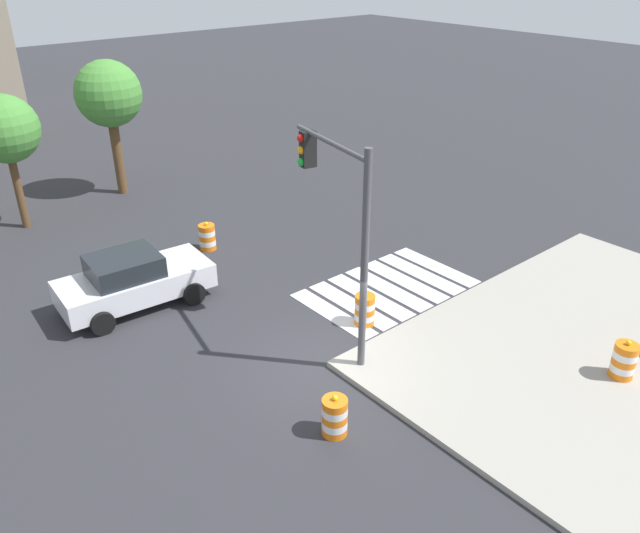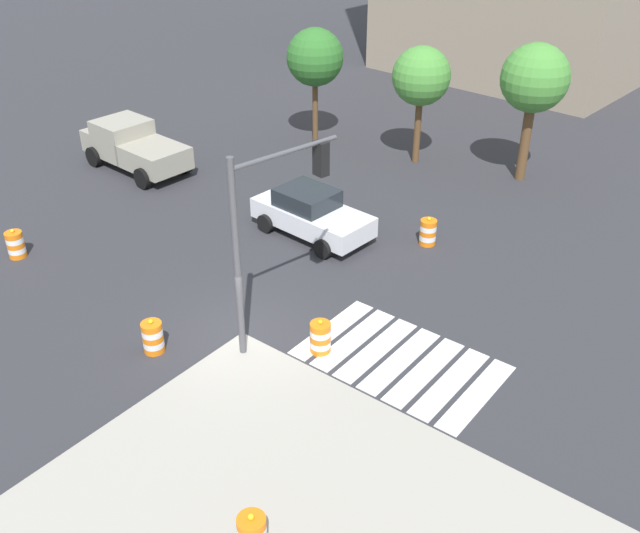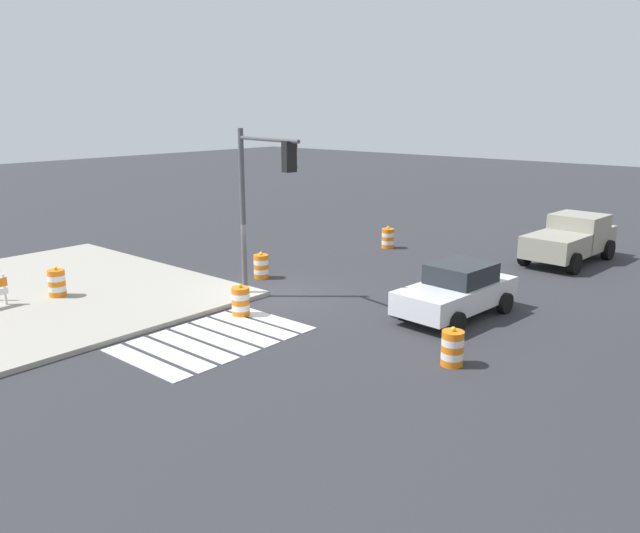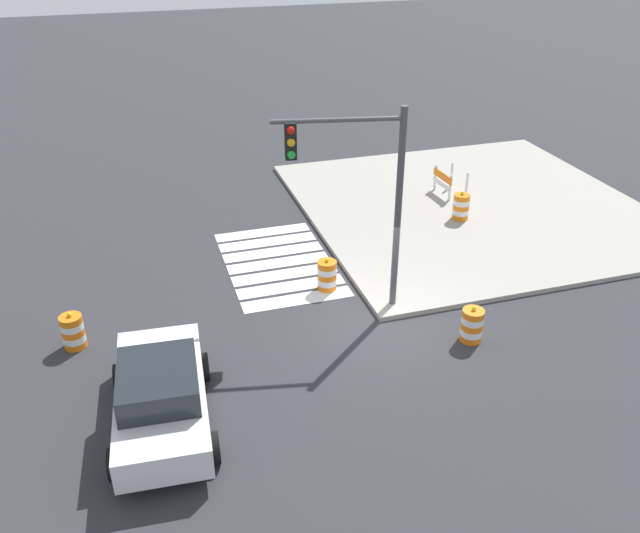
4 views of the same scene
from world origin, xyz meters
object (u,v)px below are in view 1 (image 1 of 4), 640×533
sports_car (133,280)px  street_tree_streetside_near (4,130)px  traffic_light_pole (339,208)px  traffic_barrel_on_sidewalk (624,360)px  street_tree_streetside_far (109,95)px  traffic_barrel_median_near (365,310)px  traffic_barrel_near_corner (207,237)px  traffic_barrel_crosswalk_end (335,417)px

sports_car → street_tree_streetside_near: (-0.61, 7.89, 2.84)m
sports_car → traffic_light_pole: bearing=-60.0°
traffic_light_pole → traffic_barrel_on_sidewalk: bearing=-52.5°
traffic_light_pole → street_tree_streetside_far: traffic_light_pole is taller
traffic_barrel_median_near → traffic_barrel_on_sidewalk: (2.95, -5.83, 0.15)m
traffic_barrel_near_corner → traffic_barrel_median_near: size_ratio=1.00×
street_tree_streetside_far → traffic_barrel_near_corner: bearing=-91.1°
street_tree_streetside_near → traffic_light_pole: bearing=-74.4°
sports_car → traffic_barrel_on_sidewalk: bearing=-56.1°
traffic_barrel_crosswalk_end → traffic_barrel_median_near: same height
traffic_barrel_near_corner → traffic_barrel_median_near: bearing=-83.3°
traffic_barrel_near_corner → street_tree_streetside_far: (0.13, 7.09, 3.61)m
traffic_barrel_median_near → traffic_light_pole: bearing=-166.5°
traffic_barrel_near_corner → traffic_barrel_median_near: (0.82, -6.94, 0.00)m
sports_car → traffic_barrel_on_sidewalk: sports_car is taller
street_tree_streetside_near → traffic_barrel_median_near: bearing=-68.9°
traffic_barrel_median_near → traffic_barrel_on_sidewalk: size_ratio=1.00×
street_tree_streetside_far → traffic_barrel_crosswalk_end: bearing=-99.6°
sports_car → traffic_barrel_median_near: bearing=-49.2°
traffic_light_pole → street_tree_streetside_near: (-3.71, 13.26, -0.25)m
traffic_barrel_crosswalk_end → traffic_barrel_on_sidewalk: bearing=-25.5°
traffic_barrel_crosswalk_end → traffic_light_pole: 4.78m
street_tree_streetside_near → traffic_barrel_on_sidewalk: bearing=-67.1°
traffic_barrel_median_near → traffic_barrel_on_sidewalk: 6.53m
traffic_barrel_near_corner → traffic_barrel_crosswalk_end: 10.05m
traffic_barrel_crosswalk_end → street_tree_streetside_near: street_tree_streetside_near is taller
traffic_barrel_crosswalk_end → traffic_light_pole: size_ratio=0.19×
sports_car → traffic_barrel_near_corner: bearing=27.8°
traffic_barrel_on_sidewalk → street_tree_streetside_near: size_ratio=0.21×
sports_car → traffic_light_pole: (3.10, -5.37, 3.10)m
traffic_barrel_crosswalk_end → traffic_barrel_median_near: size_ratio=1.00×
sports_car → street_tree_streetside_far: size_ratio=0.81×
traffic_barrel_median_near → street_tree_streetside_far: (-0.69, 14.03, 3.61)m
traffic_barrel_crosswalk_end → traffic_light_pole: bearing=47.4°
traffic_barrel_crosswalk_end → street_tree_streetside_near: size_ratio=0.21×
traffic_barrel_median_near → traffic_light_pole: (-1.28, -0.31, 3.46)m
traffic_barrel_crosswalk_end → traffic_barrel_median_near: (3.52, 2.74, 0.00)m
traffic_barrel_crosswalk_end → street_tree_streetside_far: size_ratio=0.19×
traffic_barrel_near_corner → traffic_light_pole: bearing=-93.6°
traffic_barrel_median_near → traffic_light_pole: size_ratio=0.19×
traffic_barrel_near_corner → street_tree_streetside_far: street_tree_streetside_far is taller
traffic_barrel_near_corner → street_tree_streetside_far: bearing=88.9°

